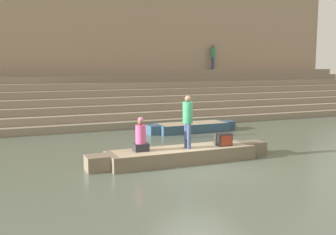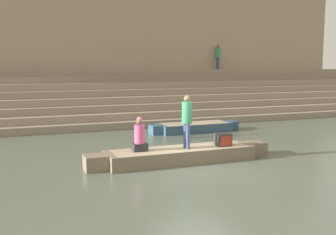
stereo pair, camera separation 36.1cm
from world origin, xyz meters
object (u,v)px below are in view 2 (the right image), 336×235
object	(u,v)px
person_rowing	(140,137)
person_standing	(187,118)
rowboat_main	(181,155)
moored_boat_shore	(195,127)
person_on_steps	(218,55)
tv_set	(223,140)
mooring_post	(188,125)

from	to	relation	value
person_rowing	person_standing	bearing A→B (deg)	-22.63
person_standing	rowboat_main	bearing A→B (deg)	163.83
moored_boat_shore	person_on_steps	bearing A→B (deg)	56.90
person_rowing	tv_set	bearing A→B (deg)	-20.11
tv_set	rowboat_main	bearing A→B (deg)	177.45
person_rowing	person_on_steps	world-z (taller)	person_on_steps
rowboat_main	person_standing	bearing A→B (deg)	-34.15
tv_set	person_on_steps	bearing A→B (deg)	65.16
person_standing	tv_set	world-z (taller)	person_standing
person_rowing	moored_boat_shore	world-z (taller)	person_rowing
rowboat_main	person_on_steps	world-z (taller)	person_on_steps
person_rowing	tv_set	xyz separation A→B (m)	(2.95, -0.25, -0.24)
rowboat_main	mooring_post	world-z (taller)	mooring_post
tv_set	person_on_steps	size ratio (longest dim) A/B	0.30
person_standing	moored_boat_shore	world-z (taller)	person_standing
tv_set	person_rowing	bearing A→B (deg)	178.08
mooring_post	person_rowing	bearing A→B (deg)	-132.03
person_on_steps	moored_boat_shore	bearing A→B (deg)	-117.29
person_standing	moored_boat_shore	xyz separation A→B (m)	(2.95, 5.59, -1.27)
person_standing	moored_boat_shore	distance (m)	6.45
tv_set	mooring_post	distance (m)	4.20
rowboat_main	person_standing	distance (m)	1.26
rowboat_main	tv_set	bearing A→B (deg)	-7.59
person_standing	person_rowing	xyz separation A→B (m)	(-1.59, 0.21, -0.58)
tv_set	person_on_steps	xyz separation A→B (m)	(6.34, 12.01, 3.31)
person_standing	moored_boat_shore	size ratio (longest dim) A/B	0.38
person_standing	mooring_post	bearing A→B (deg)	80.75
person_standing	mooring_post	size ratio (longest dim) A/B	1.44
rowboat_main	person_on_steps	bearing A→B (deg)	54.40
person_standing	person_rowing	world-z (taller)	person_standing
person_on_steps	rowboat_main	bearing A→B (deg)	-114.16
person_rowing	person_on_steps	xyz separation A→B (m)	(9.29, 11.76, 3.07)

